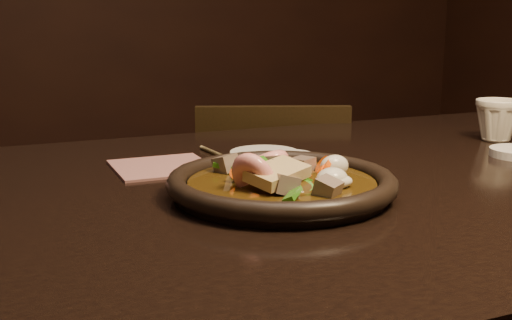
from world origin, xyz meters
name	(u,v)px	position (x,y,z in m)	size (l,w,h in m)	color
table	(422,213)	(0.00, 0.00, 0.67)	(1.60, 0.90, 0.75)	black
chair	(270,240)	(0.00, 0.60, 0.43)	(0.48, 0.48, 0.79)	black
plate	(282,184)	(-0.28, -0.06, 0.77)	(0.31, 0.31, 0.03)	black
stirfry	(283,179)	(-0.28, -0.06, 0.77)	(0.19, 0.21, 0.07)	#342309
saucer_left	(285,158)	(-0.19, 0.13, 0.76)	(0.11, 0.11, 0.01)	white
saucer_right	(264,155)	(-0.21, 0.17, 0.76)	(0.12, 0.12, 0.01)	white
tea_cup	(497,119)	(0.27, 0.13, 0.79)	(0.09, 0.08, 0.09)	white
chopsticks	(231,160)	(-0.27, 0.16, 0.75)	(0.03, 0.24, 0.01)	#9F8C5B
napkin	(162,167)	(-0.39, 0.17, 0.75)	(0.15, 0.15, 0.00)	#965F5C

